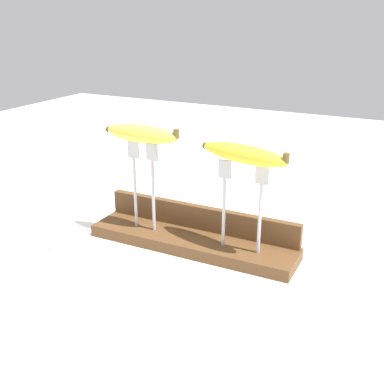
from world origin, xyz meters
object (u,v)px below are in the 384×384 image
at_px(fork_fallen_near, 59,254).
at_px(wire_coil, 225,216).
at_px(banana_raised_right, 244,154).
at_px(fork_stand_right, 242,199).
at_px(banana_raised_left, 142,134).
at_px(fork_stand_left, 144,178).

height_order(fork_fallen_near, wire_coil, fork_fallen_near).
bearing_deg(banana_raised_right, fork_stand_right, -13.04).
bearing_deg(banana_raised_right, banana_raised_left, -180.00).
distance_m(fork_stand_right, wire_coil, 0.25).
xyz_separation_m(fork_stand_left, fork_stand_right, (0.22, 0.00, -0.01)).
bearing_deg(banana_raised_left, wire_coil, 59.19).
bearing_deg(fork_fallen_near, banana_raised_left, 52.12).
height_order(fork_stand_left, banana_raised_right, banana_raised_right).
bearing_deg(fork_fallen_near, fork_stand_right, 23.88).
xyz_separation_m(fork_stand_left, banana_raised_left, (-0.00, 0.00, 0.10)).
xyz_separation_m(fork_stand_right, banana_raised_left, (-0.22, 0.00, 0.10)).
distance_m(fork_stand_left, fork_fallen_near, 0.23).
bearing_deg(fork_stand_left, fork_stand_right, 0.00).
xyz_separation_m(banana_raised_left, banana_raised_right, (0.22, 0.00, -0.01)).
bearing_deg(wire_coil, banana_raised_left, -120.81).
distance_m(fork_stand_left, banana_raised_left, 0.10).
xyz_separation_m(fork_stand_left, wire_coil, (0.11, 0.19, -0.14)).
bearing_deg(banana_raised_right, fork_fallen_near, -156.12).
xyz_separation_m(fork_stand_right, banana_raised_right, (-0.00, 0.00, 0.09)).
xyz_separation_m(banana_raised_left, wire_coil, (0.11, 0.19, -0.23)).
height_order(fork_stand_right, fork_fallen_near, fork_stand_right).
bearing_deg(banana_raised_right, fork_stand_left, -180.00).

